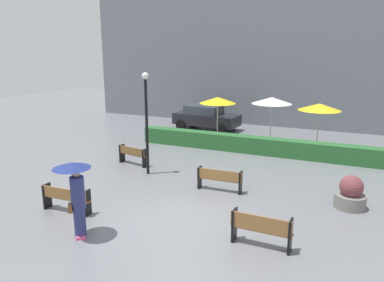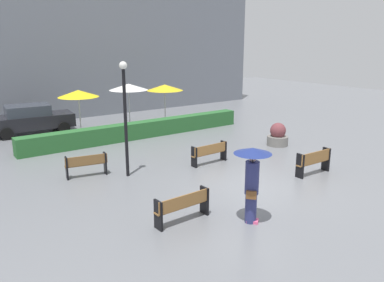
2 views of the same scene
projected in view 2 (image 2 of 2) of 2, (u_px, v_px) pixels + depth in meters
name	position (u px, v px, depth m)	size (l,w,h in m)	color
ground_plane	(250.00, 186.00, 13.45)	(60.00, 60.00, 0.00)	slate
bench_far_left	(86.00, 164.00, 14.30)	(1.55, 0.59, 0.83)	brown
bench_near_right	(314.00, 161.00, 14.52)	(1.63, 0.38, 0.92)	olive
bench_near_left	(183.00, 205.00, 10.70)	(1.73, 0.41, 0.83)	olive
bench_mid_center	(210.00, 152.00, 15.81)	(1.71, 0.39, 0.83)	olive
pedestrian_with_umbrella	(252.00, 174.00, 10.40)	(1.02, 1.02, 2.18)	navy
planter_pot	(278.00, 136.00, 18.62)	(1.01, 1.01, 1.11)	slate
lamp_post	(125.00, 108.00, 13.86)	(0.28, 0.28, 4.22)	black
patio_umbrella_yellow	(78.00, 94.00, 19.49)	(2.04, 2.04, 2.51)	silver
patio_umbrella_white	(129.00, 87.00, 21.37)	(2.13, 2.13, 2.61)	silver
patio_umbrella_yellow_far	(165.00, 88.00, 22.91)	(2.15, 2.15, 2.40)	silver
hedge_strip	(141.00, 130.00, 20.11)	(12.30, 0.70, 0.84)	#28602D
building_facade	(78.00, 45.00, 24.85)	(28.00, 1.20, 9.23)	slate
parked_car	(31.00, 119.00, 20.95)	(4.32, 2.24, 1.57)	black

